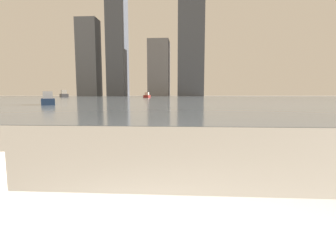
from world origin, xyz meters
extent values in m
cube|color=slate|center=(0.00, 62.00, 0.01)|extent=(180.00, 110.00, 0.01)
cube|color=maroon|center=(-9.44, 66.10, 0.32)|extent=(1.36, 3.59, 0.62)
cube|color=silver|center=(-9.44, 66.10, 0.98)|extent=(0.94, 1.36, 0.71)
cube|color=navy|center=(-10.74, 20.66, 0.26)|extent=(2.18, 2.95, 0.49)
cube|color=silver|center=(-10.74, 20.66, 0.79)|extent=(1.12, 1.27, 0.56)
cube|color=#4C4C51|center=(-34.86, 74.25, 0.49)|extent=(4.46, 5.60, 0.95)
cube|color=silver|center=(-34.86, 74.25, 1.50)|extent=(2.23, 2.45, 1.09)
cube|color=slate|center=(-43.29, 118.00, 16.95)|extent=(9.14, 8.10, 33.90)
cube|color=#4C515B|center=(-30.11, 118.00, 29.81)|extent=(7.55, 11.81, 59.62)
cube|color=slate|center=(-11.55, 118.00, 12.08)|extent=(9.04, 11.57, 24.15)
cube|color=#4C515B|center=(2.44, 118.00, 35.54)|extent=(11.20, 10.95, 71.08)
camera|label=1|loc=(0.28, 0.25, 0.84)|focal=28.00mm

